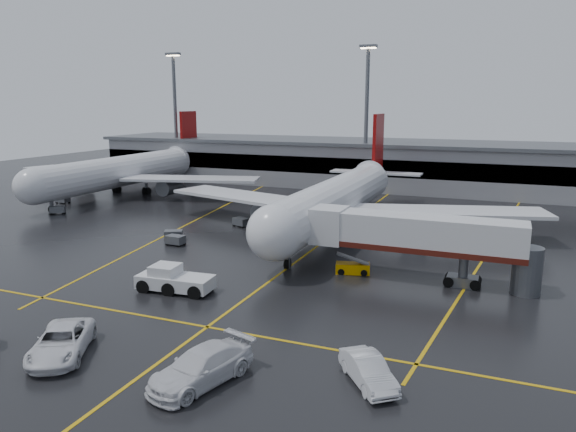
% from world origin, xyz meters
% --- Properties ---
extents(ground, '(220.00, 220.00, 0.00)m').
position_xyz_m(ground, '(0.00, 0.00, 0.00)').
color(ground, black).
rests_on(ground, ground).
extents(apron_line_centre, '(0.25, 90.00, 0.02)m').
position_xyz_m(apron_line_centre, '(0.00, 0.00, 0.01)').
color(apron_line_centre, gold).
rests_on(apron_line_centre, ground).
extents(apron_line_stop, '(60.00, 0.25, 0.02)m').
position_xyz_m(apron_line_stop, '(0.00, -22.00, 0.01)').
color(apron_line_stop, gold).
rests_on(apron_line_stop, ground).
extents(apron_line_left, '(9.99, 69.35, 0.02)m').
position_xyz_m(apron_line_left, '(-20.00, 10.00, 0.01)').
color(apron_line_left, gold).
rests_on(apron_line_left, ground).
extents(apron_line_right, '(7.57, 69.64, 0.02)m').
position_xyz_m(apron_line_right, '(18.00, 10.00, 0.01)').
color(apron_line_right, gold).
rests_on(apron_line_right, ground).
extents(terminal, '(122.00, 19.00, 8.60)m').
position_xyz_m(terminal, '(0.00, 47.93, 4.32)').
color(terminal, gray).
rests_on(terminal, ground).
extents(light_mast_left, '(3.00, 1.20, 25.45)m').
position_xyz_m(light_mast_left, '(-45.00, 42.00, 14.47)').
color(light_mast_left, '#595B60').
rests_on(light_mast_left, ground).
extents(light_mast_mid, '(3.00, 1.20, 25.45)m').
position_xyz_m(light_mast_mid, '(-5.00, 42.00, 14.47)').
color(light_mast_mid, '#595B60').
rests_on(light_mast_mid, ground).
extents(main_airliner, '(48.80, 45.60, 14.10)m').
position_xyz_m(main_airliner, '(0.00, 9.70, 4.21)').
color(main_airliner, silver).
rests_on(main_airliner, ground).
extents(second_airliner, '(48.80, 45.60, 14.10)m').
position_xyz_m(second_airliner, '(-42.00, 21.70, 4.21)').
color(second_airliner, silver).
rests_on(second_airliner, ground).
extents(jet_bridge, '(19.90, 3.40, 6.05)m').
position_xyz_m(jet_bridge, '(11.87, -6.00, 3.93)').
color(jet_bridge, silver).
rests_on(jet_bridge, ground).
extents(pushback_tractor, '(6.61, 3.23, 2.29)m').
position_xyz_m(pushback_tractor, '(-6.49, -16.51, 0.91)').
color(pushback_tractor, silver).
rests_on(pushback_tractor, ground).
extents(belt_loader, '(3.37, 2.11, 1.99)m').
position_xyz_m(belt_loader, '(6.22, -6.13, 0.49)').
color(belt_loader, '#DC9300').
rests_on(belt_loader, ground).
extents(service_van_a, '(5.78, 7.16, 1.81)m').
position_xyz_m(service_van_a, '(-6.19, -29.24, 0.91)').
color(service_van_a, white).
rests_on(service_van_a, ground).
extents(service_van_b, '(4.56, 7.27, 1.96)m').
position_xyz_m(service_van_b, '(3.69, -28.83, 0.98)').
color(service_van_b, silver).
rests_on(service_van_b, ground).
extents(service_van_c, '(4.39, 4.94, 1.62)m').
position_xyz_m(service_van_c, '(12.45, -25.35, 0.81)').
color(service_van_c, silver).
rests_on(service_van_c, ground).
extents(baggage_cart_a, '(2.08, 1.42, 1.12)m').
position_xyz_m(baggage_cart_a, '(-14.84, -3.82, 0.63)').
color(baggage_cart_a, '#595B60').
rests_on(baggage_cart_a, ground).
extents(baggage_cart_b, '(2.38, 2.09, 1.12)m').
position_xyz_m(baggage_cart_b, '(-16.43, -1.86, 0.63)').
color(baggage_cart_b, '#595B60').
rests_on(baggage_cart_b, ground).
extents(baggage_cart_c, '(2.32, 1.90, 1.12)m').
position_xyz_m(baggage_cart_c, '(-12.35, 7.30, 0.63)').
color(baggage_cart_c, '#595B60').
rests_on(baggage_cart_c, ground).
extents(baggage_cart_d, '(2.04, 1.37, 1.12)m').
position_xyz_m(baggage_cart_d, '(-46.02, 11.16, 0.63)').
color(baggage_cart_d, '#595B60').
rests_on(baggage_cart_d, ground).
extents(baggage_cart_e, '(2.38, 2.20, 1.12)m').
position_xyz_m(baggage_cart_e, '(-40.38, 4.49, 0.63)').
color(baggage_cart_e, '#595B60').
rests_on(baggage_cart_e, ground).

